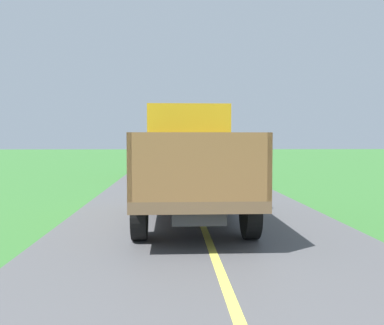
# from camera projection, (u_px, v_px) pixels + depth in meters

# --- Properties ---
(banana_truck_near) EXTENTS (2.38, 5.82, 2.80)m
(banana_truck_near) POSITION_uv_depth(u_px,v_px,m) (189.00, 160.00, 10.35)
(banana_truck_near) COLOR #2D2D30
(banana_truck_near) RESTS_ON road_surface
(banana_truck_far) EXTENTS (2.38, 5.81, 2.80)m
(banana_truck_far) POSITION_uv_depth(u_px,v_px,m) (178.00, 150.00, 23.88)
(banana_truck_far) COLOR #2D2D30
(banana_truck_far) RESTS_ON road_surface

